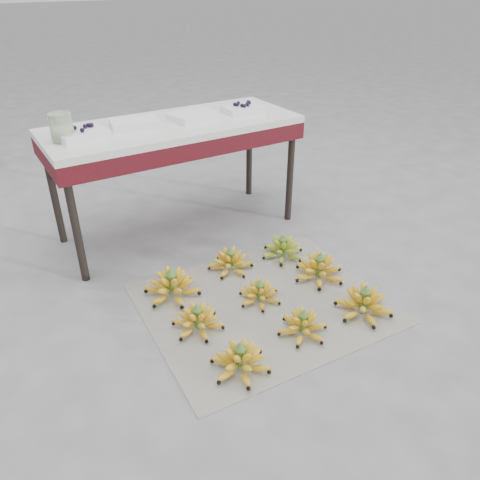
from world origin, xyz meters
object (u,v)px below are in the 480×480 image
bunch_front_left (240,360)px  vendor_table (174,136)px  bunch_back_left (172,286)px  glass_jar (62,127)px  tray_right (193,116)px  tray_far_right (243,109)px  bunch_back_right (283,249)px  bunch_back_center (230,262)px  bunch_front_right (364,303)px  tray_left (135,123)px  bunch_mid_center (260,294)px  bunch_front_center (303,325)px  bunch_mid_right (319,269)px  newspaper_mat (264,304)px  tray_far_left (81,134)px  bunch_mid_left (198,320)px

bunch_front_left → vendor_table: 1.53m
bunch_back_left → glass_jar: 1.05m
tray_right → tray_far_right: 0.36m
bunch_back_right → tray_right: tray_right is taller
bunch_back_center → tray_far_right: bearing=33.2°
bunch_front_right → tray_left: bearing=136.5°
bunch_front_left → bunch_back_center: bunch_front_left is taller
vendor_table → bunch_mid_center: bearing=-89.3°
tray_right → glass_jar: glass_jar is taller
bunch_front_center → bunch_mid_right: 0.51m
bunch_front_right → glass_jar: bearing=150.3°
bunch_back_center → tray_left: bearing=93.4°
newspaper_mat → glass_jar: size_ratio=8.10×
newspaper_mat → tray_far_left: 1.39m
bunch_mid_center → bunch_mid_left: bearing=-169.6°
tray_right → tray_far_right: bearing=-3.5°
bunch_back_center → tray_left: (-0.27, 0.66, 0.72)m
bunch_front_right → bunch_back_right: bearing=113.4°
bunch_back_left → glass_jar: glass_jar is taller
tray_far_left → bunch_front_left: bearing=-80.7°
bunch_front_left → bunch_back_left: size_ratio=0.91×
bunch_mid_left → bunch_back_left: bunch_back_left is taller
bunch_front_right → bunch_back_right: 0.68m
glass_jar → bunch_back_center: bearing=-40.9°
tray_left → tray_right: 0.38m
bunch_back_left → tray_far_right: size_ratio=1.31×
vendor_table → bunch_back_right: bearing=-59.9°
bunch_back_left → tray_left: 1.02m
bunch_mid_right → vendor_table: bearing=131.9°
tray_far_left → bunch_back_center: bearing=-45.6°
tray_left → glass_jar: 0.44m
bunch_back_center → vendor_table: (-0.03, 0.63, 0.61)m
bunch_mid_left → tray_far_right: bearing=29.0°
bunch_back_left → bunch_back_right: bunch_back_left is taller
bunch_back_center → tray_far_left: (-0.60, 0.61, 0.72)m
tray_left → tray_right: (0.37, -0.03, -0.00)m
bunch_front_center → tray_far_right: bearing=93.4°
bunch_back_center → tray_left: 1.01m
bunch_back_right → glass_jar: bearing=172.3°
tray_far_left → bunch_mid_center: bearing=-59.0°
newspaper_mat → bunch_mid_center: 0.06m
bunch_mid_left → bunch_back_right: bunch_back_right is taller
tray_right → bunch_front_center: bearing=-94.0°
tray_right → vendor_table: bearing=177.2°
bunch_mid_center → bunch_back_center: bunch_back_center is taller
bunch_back_right → bunch_mid_right: bearing=-58.7°
bunch_back_left → vendor_table: bearing=52.7°
bunch_back_center → tray_right: tray_right is taller
tray_left → bunch_back_left: bearing=-100.8°
bunch_front_right → bunch_back_center: size_ratio=1.14×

